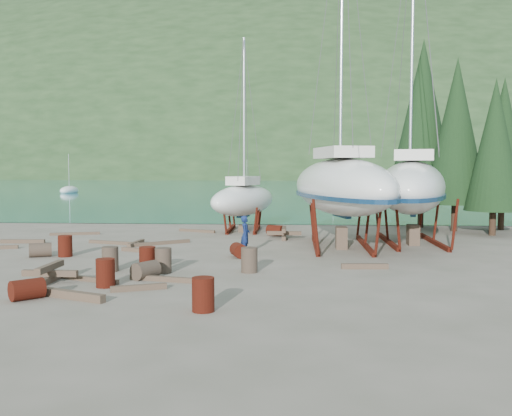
# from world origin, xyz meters

# --- Properties ---
(ground) EXTENTS (600.00, 600.00, 0.00)m
(ground) POSITION_xyz_m (0.00, 0.00, 0.00)
(ground) COLOR #5F594B
(ground) RESTS_ON ground
(bay_water) EXTENTS (700.00, 700.00, 0.00)m
(bay_water) POSITION_xyz_m (0.00, 315.00, 0.01)
(bay_water) COLOR #177075
(bay_water) RESTS_ON ground
(far_hill) EXTENTS (800.00, 360.00, 110.00)m
(far_hill) POSITION_xyz_m (0.00, 320.00, 0.00)
(far_hill) COLOR #1E341A
(far_hill) RESTS_ON ground
(far_house_left) EXTENTS (6.60, 5.60, 5.60)m
(far_house_left) POSITION_xyz_m (-60.00, 190.00, 2.92)
(far_house_left) COLOR beige
(far_house_left) RESTS_ON ground
(far_house_center) EXTENTS (6.60, 5.60, 5.60)m
(far_house_center) POSITION_xyz_m (-20.00, 190.00, 2.92)
(far_house_center) COLOR beige
(far_house_center) RESTS_ON ground
(far_house_right) EXTENTS (6.60, 5.60, 5.60)m
(far_house_right) POSITION_xyz_m (30.00, 190.00, 2.92)
(far_house_right) COLOR beige
(far_house_right) RESTS_ON ground
(cypress_near_right) EXTENTS (3.60, 3.60, 10.00)m
(cypress_near_right) POSITION_xyz_m (12.50, 12.00, 5.79)
(cypress_near_right) COLOR black
(cypress_near_right) RESTS_ON ground
(cypress_mid_right) EXTENTS (3.06, 3.06, 8.50)m
(cypress_mid_right) POSITION_xyz_m (14.00, 10.00, 4.92)
(cypress_mid_right) COLOR black
(cypress_mid_right) RESTS_ON ground
(cypress_back_left) EXTENTS (4.14, 4.14, 11.50)m
(cypress_back_left) POSITION_xyz_m (11.00, 14.00, 6.66)
(cypress_back_left) COLOR black
(cypress_back_left) RESTS_ON ground
(cypress_far_right) EXTENTS (3.24, 3.24, 9.00)m
(cypress_far_right) POSITION_xyz_m (15.50, 13.00, 5.21)
(cypress_far_right) COLOR black
(cypress_far_right) RESTS_ON ground
(moored_boat_left) EXTENTS (2.00, 5.00, 6.05)m
(moored_boat_left) POSITION_xyz_m (-30.00, 60.00, 0.39)
(moored_boat_left) COLOR white
(moored_boat_left) RESTS_ON ground
(moored_boat_mid) EXTENTS (2.00, 5.00, 6.05)m
(moored_boat_mid) POSITION_xyz_m (10.00, 80.00, 0.39)
(moored_boat_mid) COLOR white
(moored_boat_mid) RESTS_ON ground
(moored_boat_far) EXTENTS (2.00, 5.00, 6.05)m
(moored_boat_far) POSITION_xyz_m (-8.00, 110.00, 0.39)
(moored_boat_far) COLOR white
(moored_boat_far) RESTS_ON ground
(large_sailboat_near) EXTENTS (5.74, 11.68, 17.69)m
(large_sailboat_near) POSITION_xyz_m (5.36, 4.79, 2.85)
(large_sailboat_near) COLOR white
(large_sailboat_near) RESTS_ON ground
(large_sailboat_far) EXTENTS (5.43, 11.20, 17.04)m
(large_sailboat_far) POSITION_xyz_m (8.89, 6.31, 2.78)
(large_sailboat_far) COLOR white
(large_sailboat_far) RESTS_ON ground
(small_sailboat_shore) EXTENTS (4.51, 7.32, 11.19)m
(small_sailboat_shore) POSITION_xyz_m (0.25, 11.23, 1.85)
(small_sailboat_shore) COLOR white
(small_sailboat_shore) RESTS_ON ground
(worker) EXTENTS (0.40, 0.60, 1.63)m
(worker) POSITION_xyz_m (1.13, 2.45, 0.82)
(worker) COLOR #111F4C
(worker) RESTS_ON ground
(drum_1) EXTENTS (0.95, 1.05, 0.58)m
(drum_1) POSITION_xyz_m (-1.68, -3.36, 0.29)
(drum_1) COLOR #2D2823
(drum_1) RESTS_ON ground
(drum_3) EXTENTS (0.58, 0.58, 0.88)m
(drum_3) POSITION_xyz_m (-2.58, -4.71, 0.44)
(drum_3) COLOR #5E1710
(drum_3) RESTS_ON ground
(drum_4) EXTENTS (1.05, 0.92, 0.58)m
(drum_4) POSITION_xyz_m (2.18, 9.07, 0.29)
(drum_4) COLOR #5E1710
(drum_4) RESTS_ON ground
(drum_5) EXTENTS (0.58, 0.58, 0.88)m
(drum_5) POSITION_xyz_m (1.65, -1.92, 0.44)
(drum_5) COLOR #2D2823
(drum_5) RESTS_ON ground
(drum_6) EXTENTS (0.84, 1.02, 0.58)m
(drum_6) POSITION_xyz_m (0.95, 1.39, 0.29)
(drum_6) COLOR #5E1710
(drum_6) RESTS_ON ground
(drum_7) EXTENTS (0.58, 0.58, 0.88)m
(drum_7) POSITION_xyz_m (0.92, -7.48, 0.44)
(drum_7) COLOR #5E1710
(drum_7) RESTS_ON ground
(drum_8) EXTENTS (0.58, 0.58, 0.88)m
(drum_8) POSITION_xyz_m (-6.27, 1.13, 0.44)
(drum_8) COLOR #5E1710
(drum_8) RESTS_ON ground
(drum_12) EXTENTS (1.03, 1.03, 0.58)m
(drum_12) POSITION_xyz_m (-4.20, -6.53, 0.29)
(drum_12) COLOR #5E1710
(drum_12) RESTS_ON ground
(drum_14) EXTENTS (0.58, 0.58, 0.88)m
(drum_14) POSITION_xyz_m (-1.98, -1.99, 0.44)
(drum_14) COLOR #5E1710
(drum_14) RESTS_ON ground
(drum_15) EXTENTS (1.04, 0.89, 0.58)m
(drum_15) POSITION_xyz_m (-7.26, 0.97, 0.29)
(drum_15) COLOR #2D2823
(drum_15) RESTS_ON ground
(drum_16) EXTENTS (0.58, 0.58, 0.88)m
(drum_16) POSITION_xyz_m (-3.31, -2.06, 0.44)
(drum_16) COLOR #2D2823
(drum_16) RESTS_ON ground
(drum_17) EXTENTS (0.58, 0.58, 0.88)m
(drum_17) POSITION_xyz_m (-1.35, -2.25, 0.44)
(drum_17) COLOR #2D2823
(drum_17) RESTS_ON ground
(timber_1) EXTENTS (1.72, 0.31, 0.19)m
(timber_1) POSITION_xyz_m (5.80, -0.96, 0.10)
(timber_1) COLOR brown
(timber_1) RESTS_ON ground
(timber_2) EXTENTS (2.17, 0.31, 0.19)m
(timber_2) POSITION_xyz_m (-10.06, 5.10, 0.09)
(timber_2) COLOR brown
(timber_2) RESTS_ON ground
(timber_3) EXTENTS (2.66, 1.22, 0.15)m
(timber_3) POSITION_xyz_m (-3.61, -3.81, 0.07)
(timber_3) COLOR brown
(timber_3) RESTS_ON ground
(timber_4) EXTENTS (1.86, 0.88, 0.17)m
(timber_4) POSITION_xyz_m (-3.50, 2.55, 0.09)
(timber_4) COLOR brown
(timber_4) RESTS_ON ground
(timber_5) EXTENTS (2.59, 0.74, 0.16)m
(timber_5) POSITION_xyz_m (-0.87, -3.76, 0.08)
(timber_5) COLOR brown
(timber_5) RESTS_ON ground
(timber_6) EXTENTS (0.30, 1.61, 0.19)m
(timber_6) POSITION_xyz_m (-0.70, 12.60, 0.10)
(timber_6) COLOR brown
(timber_6) RESTS_ON ground
(timber_7) EXTENTS (1.61, 0.81, 0.17)m
(timber_7) POSITION_xyz_m (-1.42, -5.14, 0.09)
(timber_7) COLOR brown
(timber_7) RESTS_ON ground
(timber_8) EXTENTS (0.32, 1.93, 0.19)m
(timber_8) POSITION_xyz_m (-4.31, 4.71, 0.09)
(timber_8) COLOR brown
(timber_8) RESTS_ON ground
(timber_9) EXTENTS (2.25, 1.05, 0.15)m
(timber_9) POSITION_xyz_m (-2.38, 10.50, 0.08)
(timber_9) COLOR brown
(timber_9) RESTS_ON ground
(timber_10) EXTENTS (2.53, 2.01, 0.16)m
(timber_10) POSITION_xyz_m (-3.19, 5.02, 0.08)
(timber_10) COLOR brown
(timber_10) RESTS_ON ground
(timber_11) EXTENTS (2.76, 0.99, 0.15)m
(timber_11) POSITION_xyz_m (-5.47, 5.02, 0.08)
(timber_11) COLOR brown
(timber_11) RESTS_ON ground
(timber_15) EXTENTS (2.57, 0.93, 0.15)m
(timber_15) POSITION_xyz_m (-8.82, 8.62, 0.07)
(timber_15) COLOR brown
(timber_15) RESTS_ON ground
(timber_16) EXTENTS (3.00, 1.43, 0.23)m
(timber_16) POSITION_xyz_m (-3.39, -6.20, 0.11)
(timber_16) COLOR brown
(timber_16) RESTS_ON ground
(timber_pile_fore) EXTENTS (1.80, 1.80, 0.60)m
(timber_pile_fore) POSITION_xyz_m (-4.59, -4.16, 0.30)
(timber_pile_fore) COLOR brown
(timber_pile_fore) RESTS_ON ground
(timber_pile_aft) EXTENTS (1.80, 1.80, 0.60)m
(timber_pile_aft) POSITION_xyz_m (2.68, 7.69, 0.30)
(timber_pile_aft) COLOR brown
(timber_pile_aft) RESTS_ON ground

